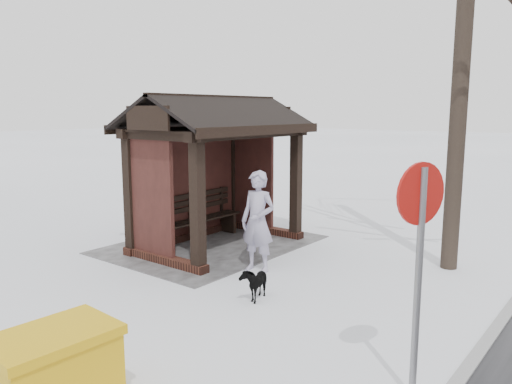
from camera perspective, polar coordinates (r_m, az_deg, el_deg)
ground at (r=10.44m, az=-4.26°, el=-6.21°), size 120.00×120.00×0.00m
kerb at (r=8.02m, az=26.94°, el=-12.04°), size 120.00×0.15×0.06m
trampled_patch at (r=10.57m, az=-5.06°, el=-5.98°), size 4.20×3.20×0.02m
bus_shelter at (r=10.18m, az=-5.07°, el=5.76°), size 3.60×2.40×3.09m
pedestrian at (r=8.65m, az=0.21°, el=-3.40°), size 0.48×0.68×1.77m
dog at (r=7.57m, az=-0.16°, el=-10.25°), size 0.67×0.45×0.52m
grit_bin at (r=5.16m, az=-21.99°, el=-18.75°), size 1.13×0.80×0.83m
road_sign at (r=4.91m, az=18.14°, el=-4.25°), size 0.56×0.25×2.33m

